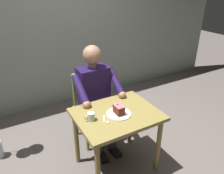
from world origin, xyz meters
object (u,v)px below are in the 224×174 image
Objects in this scene: dining_table at (117,122)px; cake_slice at (119,109)px; coffee_cup at (91,116)px; chair at (91,103)px; dessert_spoon at (106,120)px; seated_person at (96,97)px.

dining_table is 6.98× the size of cake_slice.
coffee_cup reaches higher than dining_table.
chair is 0.76m from dessert_spoon.
chair is 0.74m from coffee_cup.
seated_person is at bearing -120.82° from coffee_cup.
dessert_spoon is (0.16, 0.07, 0.11)m from dining_table.
chair is at bearing -89.41° from cake_slice.
dessert_spoon is (0.16, 0.55, 0.05)m from seated_person.
cake_slice is 1.13× the size of coffee_cup.
dessert_spoon is (0.16, 0.71, 0.23)m from chair.
seated_person is 9.17× the size of dessert_spoon.
coffee_cup is (0.28, 0.63, 0.26)m from chair.
dining_table is at bearing 177.15° from coffee_cup.
seated_person is 10.71× the size of cake_slice.
dining_table is 0.66m from chair.
seated_person is 0.52m from cake_slice.
dessert_spoon is (-0.12, 0.08, -0.04)m from coffee_cup.
cake_slice is 0.29m from coffee_cup.
cake_slice reaches higher than dining_table.
dining_table is 0.93× the size of chair.
coffee_cup is (0.28, 0.46, 0.09)m from seated_person.
chair is 0.24m from seated_person.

